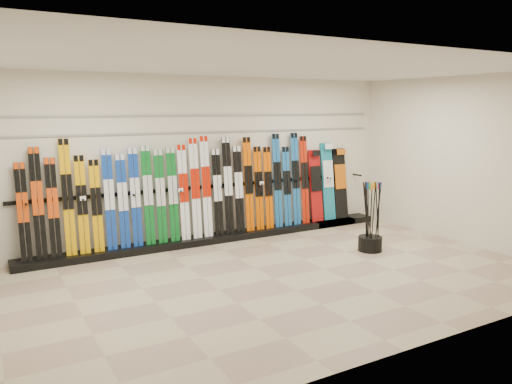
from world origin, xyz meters
TOP-DOWN VIEW (x-y plane):
  - floor at (0.00, 0.00)m, footprint 8.00×8.00m
  - back_wall at (0.00, 2.50)m, footprint 8.00×0.00m
  - right_wall at (4.00, 0.00)m, footprint 0.00×5.00m
  - ceiling at (0.00, 0.00)m, footprint 8.00×8.00m
  - ski_rack_base at (0.22, 2.28)m, footprint 8.00×0.40m
  - skis at (-0.42, 2.31)m, footprint 5.36×0.20m
  - snowboards at (2.78, 2.36)m, footprint 0.94×0.25m
  - pole_bin at (2.19, 0.40)m, footprint 0.41×0.41m
  - ski_poles at (2.18, 0.39)m, footprint 0.33×0.26m
  - slatwall_rail_0 at (0.00, 2.48)m, footprint 7.60×0.02m
  - slatwall_rail_1 at (0.00, 2.48)m, footprint 7.60×0.02m

SIDE VIEW (x-z plane):
  - floor at x=0.00m, z-range 0.00..0.00m
  - ski_rack_base at x=0.22m, z-range 0.00..0.12m
  - pole_bin at x=2.19m, z-range 0.00..0.25m
  - ski_poles at x=2.18m, z-range 0.02..1.20m
  - snowboards at x=2.78m, z-range 0.08..1.67m
  - skis at x=-0.42m, z-range 0.04..1.88m
  - back_wall at x=0.00m, z-range -2.50..5.50m
  - right_wall at x=4.00m, z-range -1.00..4.00m
  - slatwall_rail_0 at x=0.00m, z-range 1.98..2.02m
  - slatwall_rail_1 at x=0.00m, z-range 2.28..2.31m
  - ceiling at x=0.00m, z-range 3.00..3.00m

